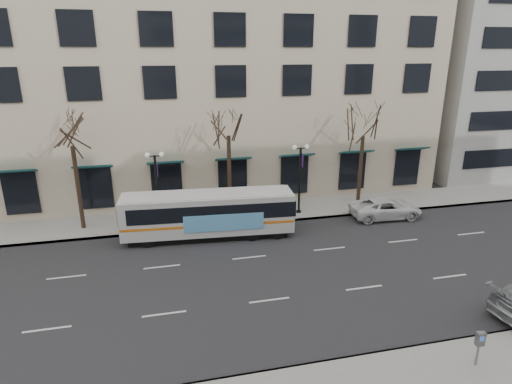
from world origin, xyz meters
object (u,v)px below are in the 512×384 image
object	(u,v)px
tree_far_left	(70,131)
pay_station	(480,342)
lamp_post_left	(157,186)
tree_far_mid	(228,122)
tree_far_right	(364,123)
white_pickup	(386,208)
city_bus	(209,213)
lamp_post_right	(300,176)

from	to	relation	value
tree_far_left	pay_station	size ratio (longest dim) A/B	5.76
lamp_post_left	tree_far_left	bearing A→B (deg)	173.17
tree_far_mid	tree_far_right	bearing A→B (deg)	-0.00
white_pickup	city_bus	bearing A→B (deg)	94.68
tree_far_mid	pay_station	xyz separation A→B (m)	(6.47, -17.35, -5.71)
lamp_post_right	lamp_post_left	bearing A→B (deg)	180.00
tree_far_mid	pay_station	distance (m)	19.38
lamp_post_left	white_pickup	world-z (taller)	lamp_post_left
tree_far_left	white_pickup	distance (m)	21.89
white_pickup	tree_far_mid	bearing A→B (deg)	79.41
tree_far_left	lamp_post_right	bearing A→B (deg)	-2.29
tree_far_right	white_pickup	bearing A→B (deg)	-71.11
city_bus	lamp_post_left	bearing A→B (deg)	146.99
tree_far_left	tree_far_right	size ratio (longest dim) A/B	1.03
lamp_post_right	city_bus	distance (m)	7.38
pay_station	tree_far_left	bearing A→B (deg)	143.61
pay_station	white_pickup	bearing A→B (deg)	83.42
white_pickup	lamp_post_right	bearing A→B (deg)	74.05
tree_far_right	lamp_post_left	world-z (taller)	tree_far_right
tree_far_right	white_pickup	xyz separation A→B (m)	(0.89, -2.60, -5.71)
city_bus	white_pickup	xyz separation A→B (m)	(12.72, 0.41, -0.90)
tree_far_right	lamp_post_right	distance (m)	6.11
lamp_post_right	city_bus	bearing A→B (deg)	-160.60
tree_far_right	city_bus	world-z (taller)	tree_far_right
tree_far_mid	white_pickup	world-z (taller)	tree_far_mid
tree_far_left	tree_far_right	distance (m)	20.00
tree_far_mid	tree_far_left	bearing A→B (deg)	-180.00
city_bus	pay_station	world-z (taller)	city_bus
tree_far_left	pay_station	distance (m)	24.55
tree_far_right	city_bus	bearing A→B (deg)	-165.73
lamp_post_left	lamp_post_right	size ratio (longest dim) A/B	1.00
city_bus	white_pickup	bearing A→B (deg)	6.19
tree_far_left	tree_far_mid	bearing A→B (deg)	0.00
tree_far_left	tree_far_mid	size ratio (longest dim) A/B	0.98
tree_far_left	pay_station	xyz separation A→B (m)	(16.47, -17.35, -5.50)
white_pickup	pay_station	size ratio (longest dim) A/B	3.52
tree_far_left	lamp_post_left	xyz separation A→B (m)	(5.01, -0.60, -3.75)
lamp_post_right	city_bus	xyz separation A→B (m)	(-6.84, -2.41, -1.33)
tree_far_right	lamp_post_left	bearing A→B (deg)	-177.71
tree_far_left	lamp_post_right	world-z (taller)	tree_far_left
tree_far_mid	lamp_post_right	size ratio (longest dim) A/B	1.64
tree_far_mid	pay_station	size ratio (longest dim) A/B	5.91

